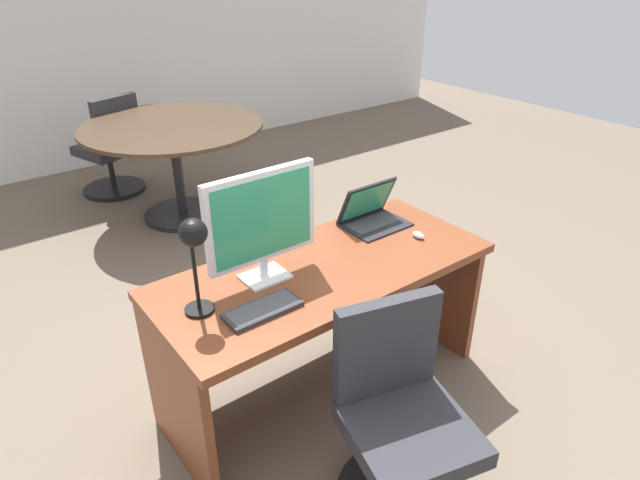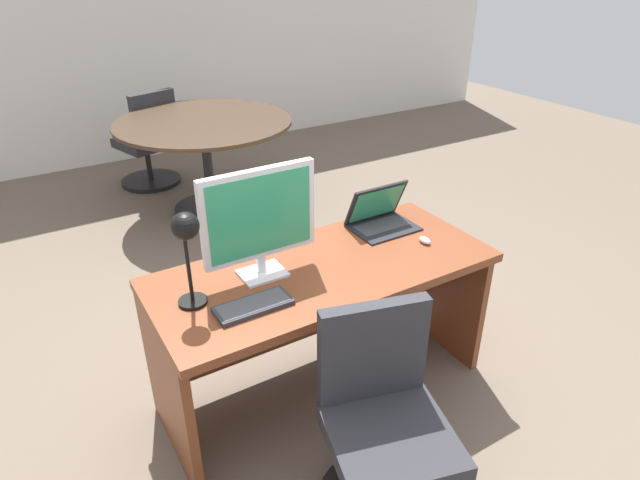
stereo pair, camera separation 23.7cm
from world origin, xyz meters
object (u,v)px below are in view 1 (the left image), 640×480
object	(u,v)px
laptop	(370,211)
desk_lamp	(194,246)
meeting_chair_near	(112,155)
office_chair	(401,431)
monitor	(262,220)
meeting_table	(175,148)
keyboard	(263,310)
mouse	(418,235)
desk	(319,299)

from	to	relation	value
laptop	desk_lamp	bearing A→B (deg)	-169.47
desk_lamp	meeting_chair_near	size ratio (longest dim) A/B	0.46
laptop	office_chair	size ratio (longest dim) A/B	0.38
monitor	meeting_table	world-z (taller)	monitor
desk_lamp	keyboard	bearing A→B (deg)	-34.61
office_chair	mouse	bearing A→B (deg)	41.58
monitor	keyboard	bearing A→B (deg)	-124.32
mouse	desk_lamp	bearing A→B (deg)	176.32
keyboard	office_chair	distance (m)	0.73
mouse	office_chair	distance (m)	0.99
mouse	meeting_table	xyz separation A→B (m)	(-0.24, 2.44, -0.15)
desk_lamp	office_chair	size ratio (longest dim) A/B	0.48
meeting_table	monitor	bearing A→B (deg)	-104.26
meeting_table	office_chair	bearing A→B (deg)	-98.30
keyboard	meeting_table	xyz separation A→B (m)	(0.73, 2.50, -0.14)
keyboard	meeting_chair_near	world-z (taller)	meeting_chair_near
meeting_chair_near	mouse	bearing A→B (deg)	-81.46
monitor	office_chair	bearing A→B (deg)	-79.59
meeting_table	desk	bearing A→B (deg)	-97.54
desk	meeting_table	xyz separation A→B (m)	(0.31, 2.32, 0.08)
laptop	office_chair	world-z (taller)	laptop
mouse	keyboard	bearing A→B (deg)	-176.30
desk	meeting_table	distance (m)	2.34
monitor	laptop	size ratio (longest dim) A/B	1.58
meeting_chair_near	laptop	bearing A→B (deg)	-82.16
meeting_chair_near	keyboard	bearing A→B (deg)	-97.96
laptop	meeting_table	bearing A→B (deg)	94.15
keyboard	office_chair	xyz separation A→B (m)	(0.28, -0.54, -0.40)
desk	monitor	bearing A→B (deg)	172.66
desk	desk_lamp	world-z (taller)	desk_lamp
keyboard	laptop	bearing A→B (deg)	20.94
mouse	office_chair	size ratio (longest dim) A/B	0.08
desk_lamp	meeting_table	distance (m)	2.57
monitor	mouse	bearing A→B (deg)	-10.39
mouse	meeting_chair_near	world-z (taller)	meeting_chair_near
mouse	meeting_chair_near	xyz separation A→B (m)	(-0.49, 3.29, -0.39)
desk_lamp	office_chair	world-z (taller)	desk_lamp
keyboard	desk_lamp	xyz separation A→B (m)	(-0.20, 0.14, 0.30)
desk	laptop	xyz separation A→B (m)	(0.46, 0.16, 0.27)
keyboard	meeting_chair_near	bearing A→B (deg)	82.04
office_chair	keyboard	bearing A→B (deg)	117.64
laptop	desk_lamp	world-z (taller)	desk_lamp
laptop	office_chair	xyz separation A→B (m)	(-0.60, -0.88, -0.46)
laptop	meeting_table	xyz separation A→B (m)	(-0.16, 2.16, -0.20)
mouse	office_chair	world-z (taller)	office_chair
monitor	office_chair	distance (m)	1.02
keyboard	office_chair	bearing A→B (deg)	-62.36
desk	mouse	world-z (taller)	mouse
desk	desk_lamp	bearing A→B (deg)	-176.30
monitor	keyboard	size ratio (longest dim) A/B	1.65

